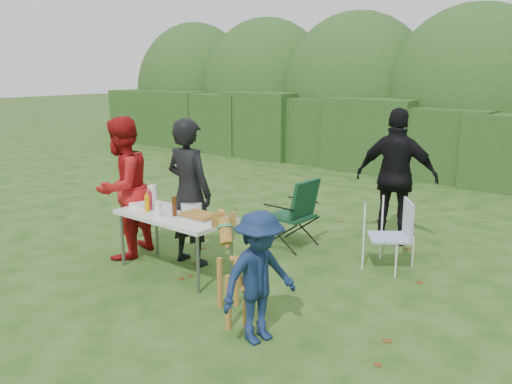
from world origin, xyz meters
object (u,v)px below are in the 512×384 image
Objects in this scene: beer_bottle at (174,206)px; person_black_puffy at (397,177)px; child at (259,277)px; lawn_chair at (389,234)px; camping_chair at (291,212)px; mustard_bottle at (147,204)px; paper_towel_roll at (153,195)px; person_cook at (189,192)px; folding_table at (174,218)px; ketchup_bottle at (150,200)px; person_red_jacket at (122,188)px; dog at (232,273)px.

person_black_puffy is at bearing 62.02° from beer_bottle.
lawn_chair is at bearing 11.11° from child.
child is at bearing 120.97° from camping_chair.
mustard_bottle is 0.42m from beer_bottle.
camping_chair is at bearing 56.48° from paper_towel_roll.
lawn_chair is 2.68m from beer_bottle.
beer_bottle is at bearing 9.87° from mustard_bottle.
folding_table is at bearing 102.86° from person_cook.
mustard_bottle is 0.91× the size of ketchup_bottle.
beer_bottle is at bearing -2.87° from ketchup_bottle.
person_black_puffy reaches higher than paper_towel_roll.
mustard_bottle is at bearing 64.00° from person_red_jacket.
person_black_puffy is 1.94× the size of camping_chair.
paper_towel_roll is at bearing 129.45° from ketchup_bottle.
mustard_bottle is (-1.91, -2.89, -0.13)m from person_black_puffy.
person_red_jacket reaches higher than beer_bottle.
paper_towel_roll is (-0.60, 0.17, 0.01)m from beer_bottle.
folding_table is 0.40m from mustard_bottle.
person_red_jacket is 2.10× the size of lawn_chair.
paper_towel_roll is at bearing 127.05° from mustard_bottle.
ketchup_bottle reaches higher than mustard_bottle.
ketchup_bottle is (-1.78, 0.45, 0.38)m from dog.
mustard_bottle is at bearing -160.84° from folding_table.
person_cook is 7.21× the size of paper_towel_roll.
person_cook reaches higher than person_red_jacket.
person_cook is 1.88× the size of dog.
person_red_jacket reaches higher than paper_towel_roll.
child is at bearing 149.97° from person_cook.
beer_bottle is at bearing 109.25° from person_cook.
mustard_bottle is (-2.24, 0.55, 0.22)m from child.
person_black_puffy is 1.94× the size of dog.
person_red_jacket is 1.87× the size of dog.
person_red_jacket is 0.46m from paper_towel_roll.
dog is at bearing 38.67° from lawn_chair.
camping_chair is at bearing 31.02° from person_black_puffy.
mustard_bottle reaches higher than lawn_chair.
child reaches higher than paper_towel_roll.
beer_bottle is (0.16, -0.40, -0.08)m from person_cook.
person_cook reaches higher than ketchup_bottle.
lawn_chair is 3.02m from ketchup_bottle.
lawn_chair is 3.03m from mustard_bottle.
person_cook reaches higher than lawn_chair.
camping_chair reaches higher than dog.
beer_bottle is at bearing 83.96° from child.
child is at bearing 51.50° from lawn_chair.
ketchup_bottle is at bearing 40.24° from person_black_puffy.
beer_bottle is 0.92× the size of paper_towel_roll.
person_red_jacket is 1.86× the size of camping_chair.
mustard_bottle reaches higher than folding_table.
person_black_puffy is 1.18m from lawn_chair.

